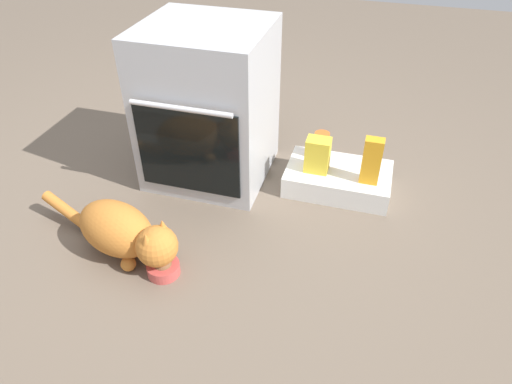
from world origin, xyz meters
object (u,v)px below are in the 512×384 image
(snack_bag, at_px, (318,155))
(sauce_jar, at_px, (321,145))
(food_bowl, at_px, (163,268))
(juice_carton, at_px, (372,161))
(cat, at_px, (123,232))
(pantry_cabinet, at_px, (338,179))
(oven, at_px, (208,105))

(snack_bag, xyz_separation_m, sauce_jar, (-0.00, 0.13, -0.02))
(food_bowl, bearing_deg, snack_bag, 56.83)
(juice_carton, distance_m, sauce_jar, 0.32)
(food_bowl, distance_m, cat, 0.23)
(food_bowl, relative_size, sauce_jar, 0.99)
(snack_bag, relative_size, sauce_jar, 1.29)
(pantry_cabinet, relative_size, juice_carton, 2.21)
(oven, bearing_deg, food_bowl, -84.96)
(pantry_cabinet, bearing_deg, food_bowl, -127.42)
(cat, xyz_separation_m, snack_bag, (0.70, 0.71, 0.07))
(juice_carton, xyz_separation_m, snack_bag, (-0.26, 0.03, -0.03))
(snack_bag, bearing_deg, juice_carton, -5.48)
(cat, height_order, sauce_jar, sauce_jar)
(pantry_cabinet, bearing_deg, juice_carton, -21.70)
(pantry_cabinet, height_order, sauce_jar, sauce_jar)
(food_bowl, bearing_deg, oven, 95.04)
(pantry_cabinet, distance_m, juice_carton, 0.24)
(oven, xyz_separation_m, juice_carton, (0.84, -0.03, -0.16))
(oven, bearing_deg, pantry_cabinet, 2.73)
(oven, height_order, cat, oven)
(food_bowl, xyz_separation_m, juice_carton, (0.77, 0.75, 0.20))
(sauce_jar, bearing_deg, cat, -129.69)
(pantry_cabinet, relative_size, food_bowl, 3.82)
(juice_carton, bearing_deg, food_bowl, -135.87)
(food_bowl, bearing_deg, juice_carton, 44.13)
(pantry_cabinet, relative_size, sauce_jar, 3.80)
(cat, height_order, juice_carton, juice_carton)
(juice_carton, height_order, sauce_jar, juice_carton)
(oven, distance_m, pantry_cabinet, 0.76)
(food_bowl, height_order, sauce_jar, sauce_jar)
(sauce_jar, bearing_deg, snack_bag, -88.76)
(cat, relative_size, snack_bag, 4.34)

